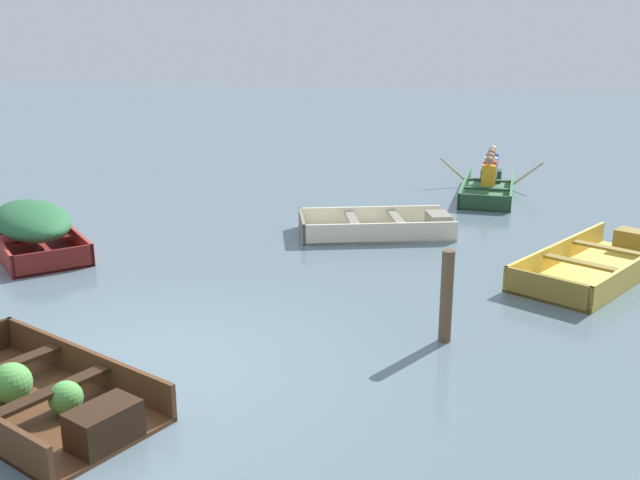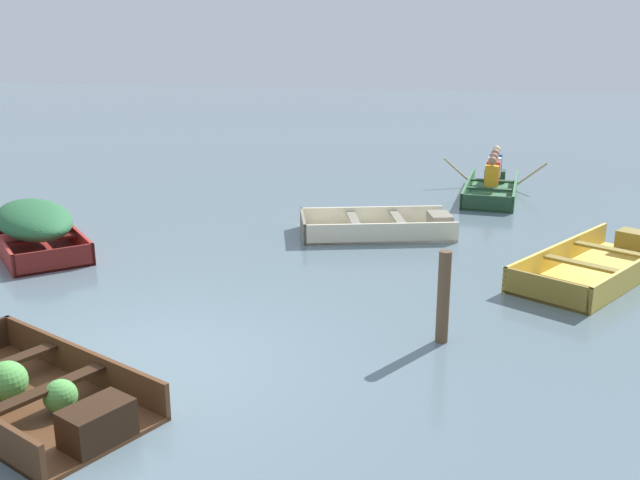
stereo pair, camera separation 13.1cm
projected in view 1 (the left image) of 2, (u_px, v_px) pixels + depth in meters
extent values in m
plane|color=slate|center=(146.00, 369.00, 7.39)|extent=(80.00, 80.00, 0.00)
cube|color=#4C2D19|center=(29.00, 404.00, 6.64)|extent=(2.92, 2.23, 0.04)
cube|color=#4C2D19|center=(83.00, 365.00, 7.07)|extent=(2.43, 1.10, 0.37)
cube|color=black|center=(104.00, 425.00, 5.94)|extent=(0.56, 0.67, 0.33)
cube|color=black|center=(51.00, 392.00, 6.34)|extent=(0.62, 1.14, 0.04)
cube|color=black|center=(2.00, 368.00, 6.79)|extent=(0.62, 1.14, 0.04)
sphere|color=#4C9342|center=(66.00, 398.00, 6.40)|extent=(0.31, 0.31, 0.31)
sphere|color=#4C9342|center=(11.00, 383.00, 6.60)|extent=(0.38, 0.38, 0.38)
cube|color=beige|center=(375.00, 233.00, 12.40)|extent=(2.85, 1.97, 0.04)
cube|color=beige|center=(370.00, 216.00, 12.93)|extent=(2.48, 0.84, 0.35)
cube|color=beige|center=(381.00, 233.00, 11.79)|extent=(2.48, 0.84, 0.35)
cube|color=gray|center=(302.00, 226.00, 12.26)|extent=(0.43, 1.20, 0.35)
cube|color=gray|center=(438.00, 222.00, 12.45)|extent=(0.51, 0.64, 0.31)
cube|color=gray|center=(397.00, 219.00, 12.37)|extent=(0.50, 1.14, 0.04)
cube|color=gray|center=(353.00, 220.00, 12.30)|extent=(0.50, 1.14, 0.04)
cube|color=#AD2D28|center=(35.00, 249.00, 11.48)|extent=(2.79, 2.77, 0.04)
cube|color=#AD2D28|center=(69.00, 235.00, 11.73)|extent=(2.00, 1.97, 0.34)
cube|color=maroon|center=(54.00, 261.00, 10.34)|extent=(0.86, 0.87, 0.34)
cube|color=maroon|center=(19.00, 223.00, 12.41)|extent=(0.63, 0.63, 0.31)
cube|color=maroon|center=(28.00, 229.00, 11.75)|extent=(0.86, 0.87, 0.04)
cube|color=maroon|center=(39.00, 241.00, 11.08)|extent=(0.86, 0.87, 0.04)
ellipsoid|color=#286038|center=(32.00, 220.00, 11.35)|extent=(2.39, 2.38, 0.52)
cube|color=#E5BC47|center=(596.00, 272.00, 10.34)|extent=(2.68, 3.41, 0.04)
cube|color=#E5BC47|center=(559.00, 254.00, 10.68)|extent=(1.67, 2.82, 0.36)
cube|color=#E5BC47|center=(638.00, 271.00, 9.91)|extent=(1.67, 2.82, 0.36)
cube|color=olive|center=(546.00, 289.00, 9.18)|extent=(1.07, 0.65, 0.36)
cube|color=olive|center=(634.00, 240.00, 11.30)|extent=(0.65, 0.59, 0.32)
cube|color=olive|center=(611.00, 249.00, 10.61)|extent=(1.04, 0.70, 0.04)
cube|color=olive|center=(583.00, 263.00, 9.93)|extent=(1.04, 0.70, 0.04)
cube|color=#387047|center=(488.00, 194.00, 15.41)|extent=(1.19, 3.10, 0.04)
cube|color=#387047|center=(465.00, 187.00, 15.50)|extent=(0.20, 3.05, 0.32)
cube|color=#387047|center=(512.00, 189.00, 15.24)|extent=(0.20, 3.05, 0.32)
cube|color=#1E3D27|center=(484.00, 203.00, 13.98)|extent=(1.04, 0.10, 0.32)
cube|color=#1E3D27|center=(491.00, 176.00, 16.61)|extent=(0.48, 0.38, 0.29)
cube|color=#1E3D27|center=(489.00, 180.00, 15.77)|extent=(0.94, 0.21, 0.04)
cube|color=#1E3D27|center=(487.00, 189.00, 14.92)|extent=(0.94, 0.21, 0.04)
cube|color=orange|center=(488.00, 176.00, 15.03)|extent=(0.29, 0.19, 0.44)
sphere|color=#9E7051|center=(489.00, 161.00, 14.94)|extent=(0.18, 0.18, 0.18)
cube|color=red|center=(490.00, 171.00, 15.53)|extent=(0.29, 0.19, 0.44)
sphere|color=#9E7051|center=(491.00, 157.00, 15.44)|extent=(0.18, 0.18, 0.18)
cube|color=white|center=(491.00, 167.00, 16.02)|extent=(0.29, 0.19, 0.44)
sphere|color=#9E7051|center=(492.00, 153.00, 15.93)|extent=(0.18, 0.18, 0.18)
cube|color=#2D4CA5|center=(492.00, 163.00, 16.52)|extent=(0.29, 0.19, 0.44)
sphere|color=beige|center=(493.00, 149.00, 16.43)|extent=(0.18, 0.18, 0.18)
cylinder|color=tan|center=(454.00, 170.00, 16.26)|extent=(0.64, 0.08, 0.55)
cylinder|color=tan|center=(528.00, 174.00, 15.84)|extent=(0.64, 0.08, 0.55)
cylinder|color=brown|center=(446.00, 297.00, 7.92)|extent=(0.14, 0.14, 1.07)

